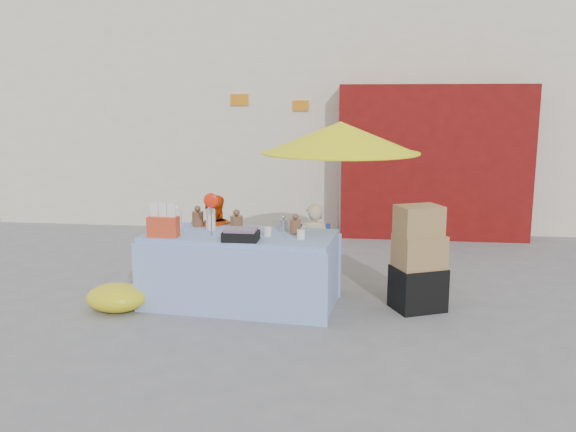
# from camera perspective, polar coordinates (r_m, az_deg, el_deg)

# --- Properties ---
(ground) EXTENTS (80.00, 80.00, 0.00)m
(ground) POSITION_cam_1_polar(r_m,az_deg,el_deg) (6.86, -2.01, -9.14)
(ground) COLOR slate
(ground) RESTS_ON ground
(backdrop) EXTENTS (14.00, 8.00, 7.80)m
(backdrop) POSITION_cam_1_polar(r_m,az_deg,el_deg) (13.92, 5.18, 13.86)
(backdrop) COLOR silver
(backdrop) RESTS_ON ground
(market_table) EXTENTS (2.28, 1.23, 1.33)m
(market_table) POSITION_cam_1_polar(r_m,az_deg,el_deg) (7.06, -4.52, -4.90)
(market_table) COLOR #99BBF6
(market_table) RESTS_ON ground
(chair_left) EXTENTS (0.56, 0.55, 0.85)m
(chair_left) POSITION_cam_1_polar(r_m,az_deg,el_deg) (7.58, -7.24, -5.25)
(chair_left) COLOR navy
(chair_left) RESTS_ON ground
(chair_right) EXTENTS (0.56, 0.55, 0.85)m
(chair_right) POSITION_cam_1_polar(r_m,az_deg,el_deg) (7.37, 2.26, -5.63)
(chair_right) COLOR navy
(chair_right) RESTS_ON ground
(vendor_orange) EXTENTS (0.66, 0.56, 1.20)m
(vendor_orange) POSITION_cam_1_polar(r_m,az_deg,el_deg) (7.62, -7.02, -2.49)
(vendor_orange) COLOR #EC4F0C
(vendor_orange) RESTS_ON ground
(vendor_beige) EXTENTS (0.45, 0.34, 1.12)m
(vendor_beige) POSITION_cam_1_polar(r_m,az_deg,el_deg) (7.42, 2.39, -3.08)
(vendor_beige) COLOR beige
(vendor_beige) RESTS_ON ground
(umbrella) EXTENTS (1.90, 1.90, 2.09)m
(umbrella) POSITION_cam_1_polar(r_m,az_deg,el_deg) (7.35, 4.92, 7.26)
(umbrella) COLOR gray
(umbrella) RESTS_ON ground
(box_stack) EXTENTS (0.67, 0.63, 1.20)m
(box_stack) POSITION_cam_1_polar(r_m,az_deg,el_deg) (7.00, 12.11, -4.24)
(box_stack) COLOR black
(box_stack) RESTS_ON ground
(tarp_bundle) EXTENTS (0.83, 0.75, 0.31)m
(tarp_bundle) POSITION_cam_1_polar(r_m,az_deg,el_deg) (7.17, -15.72, -7.36)
(tarp_bundle) COLOR yellow
(tarp_bundle) RESTS_ON ground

